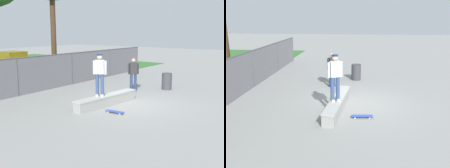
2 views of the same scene
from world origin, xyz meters
The scene contains 7 objects.
ground_plane centered at (0.00, 0.00, 0.00)m, with size 80.00×80.00×0.00m, color gray.
concrete_ledge centered at (-0.83, 0.82, 0.25)m, with size 3.63×0.87×0.49m.
skateboarder centered at (-1.24, 0.89, 1.52)m, with size 0.39×0.55×1.84m.
skateboard centered at (-1.62, -0.17, 0.07)m, with size 0.26×0.81×0.09m.
chainlink_fence centered at (0.00, 5.58, 1.07)m, with size 19.94×0.07×1.97m.
bystander centered at (2.42, 1.42, 1.01)m, with size 0.44×0.48×1.82m.
trash_bin centered at (4.00, 0.15, 0.46)m, with size 0.56×0.56×0.93m, color #3F3F44.
Camera 2 is at (-10.13, 0.00, 3.72)m, focal length 38.98 mm.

